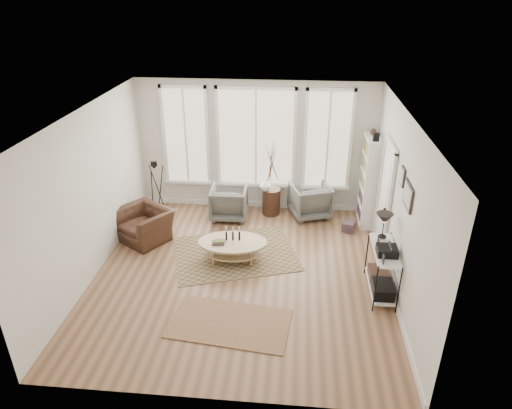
# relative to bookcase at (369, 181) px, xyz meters

# --- Properties ---
(room) EXTENTS (5.50, 5.54, 2.90)m
(room) POSITION_rel_bookcase_xyz_m (-2.42, -2.20, 0.47)
(room) COLOR #8F6647
(room) RESTS_ON ground
(bay_window) EXTENTS (4.14, 0.12, 2.24)m
(bay_window) POSITION_rel_bookcase_xyz_m (-2.44, 0.49, 0.65)
(bay_window) COLOR #C6BA85
(bay_window) RESTS_ON ground
(door) EXTENTS (0.09, 1.06, 2.22)m
(door) POSITION_rel_bookcase_xyz_m (0.13, -1.08, 0.17)
(door) COLOR silver
(door) RESTS_ON ground
(bookcase) EXTENTS (0.31, 0.85, 2.06)m
(bookcase) POSITION_rel_bookcase_xyz_m (0.00, 0.00, 0.00)
(bookcase) COLOR white
(bookcase) RESTS_ON ground
(low_shelf) EXTENTS (0.38, 1.08, 1.30)m
(low_shelf) POSITION_rel_bookcase_xyz_m (-0.06, -2.52, -0.44)
(low_shelf) COLOR white
(low_shelf) RESTS_ON ground
(wall_art) EXTENTS (0.04, 0.88, 0.44)m
(wall_art) POSITION_rel_bookcase_xyz_m (0.14, -2.49, 0.92)
(wall_art) COLOR black
(wall_art) RESTS_ON ground
(rug_main) EXTENTS (2.69, 2.32, 0.01)m
(rug_main) POSITION_rel_bookcase_xyz_m (-2.65, -1.58, -0.95)
(rug_main) COLOR brown
(rug_main) RESTS_ON ground
(rug_runner) EXTENTS (1.93, 1.21, 0.01)m
(rug_runner) POSITION_rel_bookcase_xyz_m (-2.46, -3.57, -0.94)
(rug_runner) COLOR maroon
(rug_runner) RESTS_ON ground
(coffee_table) EXTENTS (1.32, 0.88, 0.59)m
(coffee_table) POSITION_rel_bookcase_xyz_m (-2.66, -1.80, -0.64)
(coffee_table) COLOR tan
(coffee_table) RESTS_ON ground
(armchair_left) EXTENTS (0.79, 0.81, 0.73)m
(armchair_left) POSITION_rel_bookcase_xyz_m (-2.97, -0.10, -0.59)
(armchair_left) COLOR #5E5E5A
(armchair_left) RESTS_ON ground
(armchair_right) EXTENTS (1.03, 1.04, 0.75)m
(armchair_right) POSITION_rel_bookcase_xyz_m (-1.21, 0.15, -0.58)
(armchair_right) COLOR #5E5E5A
(armchair_right) RESTS_ON ground
(side_table) EXTENTS (0.40, 0.40, 1.68)m
(side_table) POSITION_rel_bookcase_xyz_m (-2.06, 0.17, -0.15)
(side_table) COLOR #3C2217
(side_table) RESTS_ON ground
(vase) EXTENTS (0.29, 0.29, 0.24)m
(vase) POSITION_rel_bookcase_xyz_m (-2.20, 0.09, -0.24)
(vase) COLOR silver
(vase) RESTS_ON side_table
(accent_chair) EXTENTS (1.32, 1.28, 0.65)m
(accent_chair) POSITION_rel_bookcase_xyz_m (-4.54, -1.18, -0.63)
(accent_chair) COLOR #3C2217
(accent_chair) RESTS_ON ground
(tripod_camera) EXTENTS (0.46, 0.46, 1.30)m
(tripod_camera) POSITION_rel_bookcase_xyz_m (-4.53, -0.22, -0.36)
(tripod_camera) COLOR black
(tripod_camera) RESTS_ON ground
(book_stack_near) EXTENTS (0.32, 0.36, 0.19)m
(book_stack_near) POSITION_rel_bookcase_xyz_m (-0.39, -0.43, -0.86)
(book_stack_near) COLOR brown
(book_stack_near) RESTS_ON ground
(book_stack_far) EXTENTS (0.18, 0.23, 0.14)m
(book_stack_far) POSITION_rel_bookcase_xyz_m (-0.39, -0.50, -0.88)
(book_stack_far) COLOR brown
(book_stack_far) RESTS_ON ground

